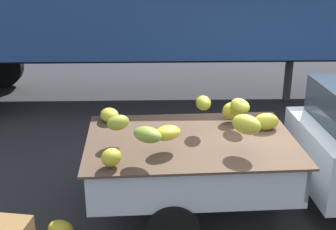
% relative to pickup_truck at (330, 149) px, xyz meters
% --- Properties ---
extents(ground, '(220.00, 220.00, 0.00)m').
position_rel_pickup_truck_xyz_m(ground, '(-0.49, 0.23, -0.88)').
color(ground, '#28282B').
extents(curb_strip, '(80.00, 0.80, 0.16)m').
position_rel_pickup_truck_xyz_m(curb_strip, '(-0.49, 9.15, -0.80)').
color(curb_strip, gray).
rests_on(curb_strip, ground).
extents(pickup_truck, '(4.82, 2.15, 1.70)m').
position_rel_pickup_truck_xyz_m(pickup_truck, '(0.00, 0.00, 0.00)').
color(pickup_truck, silver).
rests_on(pickup_truck, ground).
extents(fallen_banana_bunch_near_tailgate, '(0.44, 0.42, 0.21)m').
position_rel_pickup_truck_xyz_m(fallen_banana_bunch_near_tailgate, '(-3.47, -0.71, -0.78)').
color(fallen_banana_bunch_near_tailgate, gold).
rests_on(fallen_banana_bunch_near_tailgate, ground).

